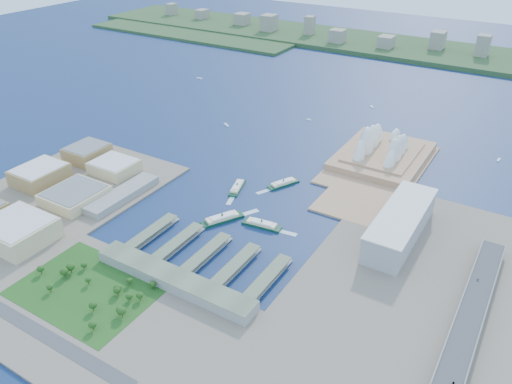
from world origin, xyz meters
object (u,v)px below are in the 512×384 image
Objects in this scene: ferry_a at (237,186)px; ferry_c at (222,217)px; ferry_b at (283,182)px; ferry_d at (262,223)px; opera_house at (384,142)px; car_b at (453,384)px; toaster_building at (400,225)px; car_c at (478,280)px.

ferry_c reaches higher than ferry_a.
ferry_a is at bearing -113.05° from ferry_b.
ferry_c is 53.27m from ferry_d.
car_b is (199.00, -401.91, -16.53)m from opera_house.
car_b is at bearing -124.06° from ferry_d.
ferry_b is at bearing 140.28° from car_b.
ferry_c is at bearing -158.66° from toaster_building.
ferry_c is at bearing 159.34° from car_b.
ferry_d is 13.90× the size of car_b.
opera_house is 307.22m from ferry_c.
ferry_d is at bearing -104.47° from opera_house.
ferry_b is 127.68m from ferry_c.
car_b is 0.91× the size of car_c.
toaster_building reaches higher than ferry_d.
ferry_d is (80.40, -64.90, 0.24)m from ferry_a.
ferry_d is (28.18, -109.70, 0.16)m from ferry_b.
toaster_building is 3.14× the size of ferry_a.
ferry_d is at bearing -49.28° from ferry_b.
ferry_c reaches higher than ferry_b.
ferry_a is 344.01m from car_c.
car_c is at bearing -25.32° from ferry_a.
ferry_c is 14.25× the size of car_c.
opera_house is at bearing 84.53° from ferry_b.
car_b reaches higher than ferry_d.
car_b is (295.77, -245.75, 10.71)m from ferry_b.
car_b is (318.41, -120.09, 9.94)m from ferry_c.
ferry_b is 384.69m from car_b.
car_b is at bearing -61.64° from toaster_building.
opera_house reaches higher than car_b.
ferry_c is (-209.41, -81.82, -14.98)m from toaster_building.
ferry_d reaches higher than ferry_b.
car_c is at bearing -52.87° from opera_house.
car_b reaches higher than car_c.
opera_house is 48.15× the size of car_b.
car_c is (287.77, -96.12, 10.69)m from ferry_b.
car_c is at bearing -94.12° from ferry_d.
ferry_d is at bearing -133.50° from ferry_c.
car_b is (109.00, -201.91, -5.03)m from toaster_building.
ferry_d is 260.16m from car_c.
car_c is (-8.00, 149.63, -0.02)m from car_b.
opera_house is 251.65m from ferry_a.
toaster_building is 2.65× the size of ferry_c.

